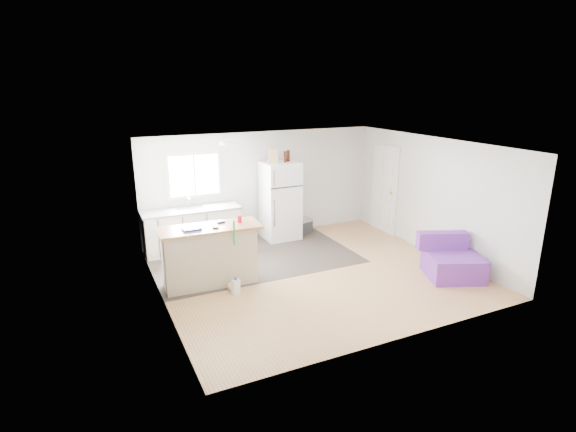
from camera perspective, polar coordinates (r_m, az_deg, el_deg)
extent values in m
cube|color=#A27144|center=(8.50, 3.24, -7.28)|extent=(5.50, 5.00, 0.01)
cube|color=white|center=(7.85, 3.53, 9.00)|extent=(5.50, 5.00, 0.01)
cube|color=silver|center=(10.29, -3.31, 4.01)|extent=(5.50, 0.01, 2.40)
cube|color=silver|center=(6.14, 14.65, -5.28)|extent=(5.50, 0.01, 2.40)
cube|color=silver|center=(7.24, -16.12, -2.03)|extent=(0.01, 5.00, 2.40)
cube|color=silver|center=(9.68, 17.84, 2.44)|extent=(0.01, 5.00, 2.40)
cube|color=#302824|center=(9.27, -4.43, -5.19)|extent=(4.05, 2.50, 0.00)
cube|color=white|center=(9.75, -11.82, 5.09)|extent=(1.18, 0.04, 0.98)
cube|color=white|center=(9.73, -11.80, 5.07)|extent=(1.05, 0.01, 0.85)
cube|color=white|center=(9.72, -11.79, 5.06)|extent=(0.03, 0.02, 0.85)
cube|color=white|center=(10.85, 12.11, 3.33)|extent=(0.05, 0.82, 2.03)
cube|color=white|center=(10.85, 12.16, 3.36)|extent=(0.03, 0.92, 2.10)
sphere|color=gold|center=(10.58, 12.95, 2.86)|extent=(0.07, 0.07, 0.07)
cylinder|color=white|center=(8.48, -7.70, 9.17)|extent=(0.30, 0.30, 0.07)
cube|color=white|center=(9.70, -12.04, -1.80)|extent=(1.99, 0.63, 0.87)
cube|color=slate|center=(9.57, -12.20, 0.78)|extent=(2.05, 0.67, 0.04)
cube|color=silver|center=(9.54, -12.16, 0.74)|extent=(0.55, 0.42, 0.06)
cube|color=#C3AC8D|center=(7.98, -9.91, -5.16)|extent=(1.60, 0.64, 1.02)
cube|color=#A97548|center=(7.81, -9.88, -1.50)|extent=(1.76, 0.75, 0.05)
cube|color=white|center=(10.13, -1.00, 1.96)|extent=(0.78, 0.73, 1.76)
cube|color=black|center=(9.71, -0.11, 3.68)|extent=(0.77, 0.02, 0.02)
cube|color=silver|center=(9.54, -1.79, 4.83)|extent=(0.03, 0.02, 0.32)
cube|color=silver|center=(9.72, -1.75, 0.37)|extent=(0.03, 0.02, 0.61)
cube|color=#2B2B2E|center=(10.67, 1.82, -1.40)|extent=(0.48, 0.38, 0.28)
cube|color=gray|center=(10.62, 1.83, -0.53)|extent=(0.50, 0.40, 0.06)
cube|color=purple|center=(8.79, 20.25, -5.94)|extent=(1.20, 1.17, 0.44)
cube|color=purple|center=(8.87, 19.00, -2.95)|extent=(0.94, 0.57, 0.33)
cube|color=silver|center=(7.73, -6.65, -8.88)|extent=(0.16, 0.13, 0.24)
cylinder|color=#1A46B6|center=(7.67, -6.69, -7.91)|extent=(0.06, 0.06, 0.05)
cylinder|color=green|center=(7.80, -6.80, -4.48)|extent=(0.12, 0.32, 1.21)
sphere|color=beige|center=(7.89, -7.20, -8.84)|extent=(0.14, 0.14, 0.14)
cylinder|color=red|center=(7.96, -6.17, -0.38)|extent=(0.10, 0.10, 0.12)
cube|color=#1329BB|center=(7.69, -12.15, -1.59)|extent=(0.31, 0.23, 0.04)
cube|color=black|center=(7.96, -8.49, -0.80)|extent=(0.15, 0.09, 0.03)
cube|color=black|center=(7.68, -9.18, -1.50)|extent=(0.11, 0.08, 0.03)
cube|color=tan|center=(9.84, -1.88, 7.64)|extent=(0.22, 0.16, 0.30)
cylinder|color=#361809|center=(9.88, -0.36, 7.54)|extent=(0.08, 0.08, 0.25)
cylinder|color=#361809|center=(10.01, 0.04, 7.66)|extent=(0.08, 0.08, 0.25)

